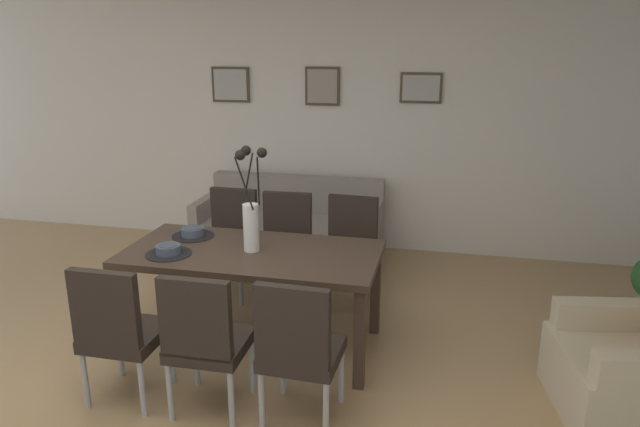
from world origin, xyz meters
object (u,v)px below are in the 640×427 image
at_px(dining_chair_mid_right, 349,247).
at_px(bowl_near_left, 168,249).
at_px(dining_chair_far_left, 205,337).
at_px(framed_picture_left, 231,85).
at_px(dining_chair_far_right, 285,242).
at_px(framed_picture_center, 322,86).
at_px(dining_table, 252,261).
at_px(armchair, 638,371).
at_px(framed_picture_right, 421,88).
at_px(centerpiece_vase, 251,212).
at_px(dining_chair_mid_left, 298,346).
at_px(dining_chair_near_right, 230,237).
at_px(bowl_near_right, 193,231).
at_px(dining_chair_near_left, 118,328).
at_px(sofa, 291,232).

relative_size(dining_chair_mid_right, bowl_near_left, 5.41).
bearing_deg(dining_chair_far_left, framed_picture_left, 107.67).
relative_size(dining_chair_far_right, bowl_near_left, 5.41).
bearing_deg(framed_picture_center, dining_chair_mid_right, -68.88).
bearing_deg(bowl_near_left, dining_table, 20.29).
distance_m(armchair, framed_picture_center, 3.86).
relative_size(bowl_near_left, framed_picture_right, 0.41).
height_order(dining_chair_far_right, armchair, dining_chair_far_right).
bearing_deg(centerpiece_vase, framed_picture_right, 66.37).
distance_m(dining_chair_mid_left, bowl_near_left, 1.29).
bearing_deg(dining_chair_far_right, dining_chair_near_right, 176.85).
relative_size(dining_chair_mid_left, bowl_near_left, 5.41).
relative_size(bowl_near_left, bowl_near_right, 1.00).
relative_size(centerpiece_vase, framed_picture_right, 1.78).
bearing_deg(framed_picture_right, armchair, -59.89).
distance_m(dining_chair_near_right, dining_chair_far_right, 0.51).
bearing_deg(dining_chair_near_left, dining_chair_near_right, 88.72).
bearing_deg(sofa, dining_chair_mid_right, -50.69).
bearing_deg(dining_chair_far_right, framed_picture_center, 89.74).
xyz_separation_m(dining_chair_far_left, framed_picture_center, (0.00, 3.14, 1.20)).
bearing_deg(dining_chair_far_right, bowl_near_left, -116.97).
distance_m(dining_chair_far_right, armchair, 2.76).
height_order(dining_table, dining_chair_far_right, dining_chair_far_right).
bearing_deg(dining_chair_near_right, armchair, -21.17).
xyz_separation_m(dining_chair_mid_left, bowl_near_left, (-1.10, 0.63, 0.27)).
bearing_deg(dining_chair_mid_right, bowl_near_left, -135.92).
bearing_deg(bowl_near_right, framed_picture_left, 102.45).
distance_m(dining_chair_mid_left, framed_picture_right, 3.37).
height_order(dining_chair_far_left, dining_chair_far_right, same).
height_order(dining_chair_near_left, bowl_near_right, dining_chair_near_left).
bearing_deg(centerpiece_vase, bowl_near_left, -159.62).
xyz_separation_m(dining_table, dining_chair_near_left, (-0.55, -0.86, -0.15)).
bearing_deg(framed_picture_left, dining_chair_far_right, -55.35).
bearing_deg(sofa, dining_table, -82.94).
bearing_deg(dining_table, dining_chair_near_left, -122.61).
bearing_deg(bowl_near_left, dining_chair_near_left, -91.05).
distance_m(sofa, armchair, 3.43).
distance_m(framed_picture_center, framed_picture_right, 1.00).
relative_size(dining_chair_near_right, bowl_near_right, 5.41).
height_order(dining_chair_near_left, framed_picture_center, framed_picture_center).
bearing_deg(bowl_near_left, framed_picture_left, 100.50).
distance_m(centerpiece_vase, sofa, 1.96).
distance_m(dining_chair_near_left, dining_chair_far_right, 1.80).
xyz_separation_m(dining_chair_far_right, framed_picture_center, (0.01, 1.44, 1.20)).
distance_m(dining_chair_far_left, dining_chair_far_right, 1.70).
relative_size(dining_chair_far_right, dining_chair_mid_left, 1.00).
height_order(dining_chair_near_right, dining_chair_mid_left, same).
bearing_deg(bowl_near_right, dining_chair_mid_left, -43.14).
distance_m(dining_chair_mid_left, sofa, 2.76).
bearing_deg(framed_picture_center, framed_picture_left, -180.00).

